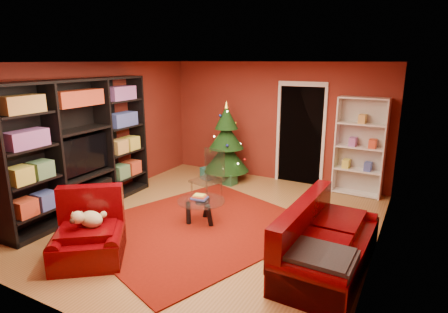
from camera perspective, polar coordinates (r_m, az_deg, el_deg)
The scene contains 18 objects.
floor at distance 6.35m, azimuth -1.75°, elevation -10.24°, with size 5.00×5.50×0.05m, color olive.
ceiling at distance 5.77m, azimuth -1.96°, elevation 14.42°, with size 5.00×5.50×0.05m, color silver.
wall_back at distance 8.39m, azimuth 7.80°, elevation 5.24°, with size 5.00×0.05×2.60m, color maroon.
wall_left at distance 7.49m, azimuth -18.79°, elevation 3.49°, with size 0.05×5.50×2.60m, color maroon.
wall_right at distance 5.16m, azimuth 23.13°, elevation -1.65°, with size 0.05×5.50×2.60m, color maroon.
doorway at distance 8.20m, azimuth 11.55°, elevation 3.09°, with size 1.06×0.60×2.16m, color black, non-canonical shape.
rug at distance 6.19m, azimuth -4.05°, elevation -10.59°, with size 2.82×3.29×0.02m, color maroon.
media_unit at distance 6.93m, azimuth -21.04°, elevation 1.30°, with size 0.47×3.04×2.33m, color black, non-canonical shape.
christmas_tree at distance 8.27m, azimuth 0.36°, elevation 2.22°, with size 1.01×1.01×1.80m, color black, non-canonical shape.
gift_box_teal at distance 8.51m, azimuth -2.47°, elevation -2.57°, with size 0.27×0.27×0.27m, color #1E6867.
gift_box_green at distance 8.14m, azimuth 0.91°, elevation -3.47°, with size 0.24×0.24×0.24m, color #1F5530.
gift_box_red at distance 8.70m, azimuth -0.73°, elevation -2.26°, with size 0.24×0.24×0.24m, color #A23723.
white_bookshelf at distance 7.80m, azimuth 19.99°, elevation 1.33°, with size 0.92×0.33×2.00m, color white, non-canonical shape.
armchair at distance 5.42m, azimuth -20.03°, elevation -11.02°, with size 0.97×0.97×0.76m, color #460105, non-canonical shape.
dog at distance 5.38m, azimuth -19.58°, elevation -9.00°, with size 0.40×0.30×0.25m, color beige, non-canonical shape.
sofa at distance 5.08m, azimuth 15.78°, elevation -11.73°, with size 2.02×0.91×0.87m, color #460105, non-canonical shape.
coffee_table at distance 6.26m, azimuth -3.46°, elevation -8.33°, with size 0.79×0.79×0.49m, color gray, non-canonical shape.
acrylic_chair at distance 6.92m, azimuth -2.67°, elevation -3.74°, with size 0.48×0.52×0.93m, color #66605B, non-canonical shape.
Camera 1 is at (2.92, -4.97, 2.64)m, focal length 30.00 mm.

